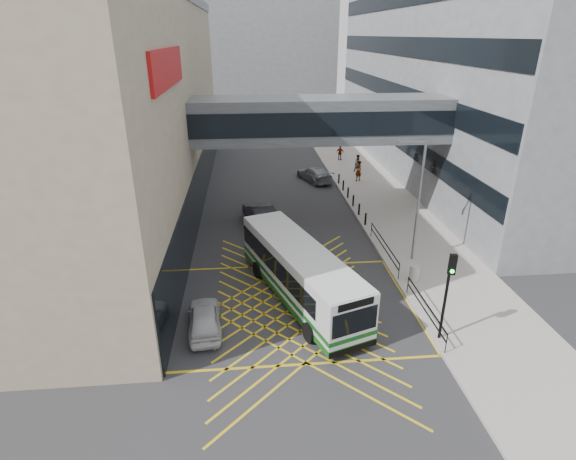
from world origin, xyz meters
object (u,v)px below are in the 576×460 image
object	(u,v)px
street_lamp	(417,195)
litter_bin	(414,273)
car_dark	(261,214)
car_silver	(314,174)
pedestrian_c	(340,153)
traffic_light	(448,285)
bus	(299,271)
pedestrian_a	(358,171)
pedestrian_b	(358,163)
car_white	(205,318)

from	to	relation	value
street_lamp	litter_bin	bearing A→B (deg)	-97.38
car_dark	street_lamp	bearing A→B (deg)	128.57
car_dark	car_silver	bearing A→B (deg)	-132.72
pedestrian_c	street_lamp	bearing A→B (deg)	118.89
car_dark	traffic_light	bearing A→B (deg)	103.09
bus	street_lamp	distance (m)	8.61
traffic_light	street_lamp	xyz separation A→B (m)	(1.32, 7.95, 1.35)
car_dark	street_lamp	distance (m)	11.83
bus	street_lamp	size ratio (longest dim) A/B	1.47
bus	pedestrian_a	distance (m)	21.29
street_lamp	car_dark	bearing A→B (deg)	149.66
pedestrian_a	pedestrian_b	distance (m)	3.17
street_lamp	pedestrian_a	bearing A→B (deg)	94.56
car_dark	pedestrian_a	distance (m)	13.44
street_lamp	pedestrian_c	world-z (taller)	street_lamp
car_white	pedestrian_a	distance (m)	25.58
pedestrian_c	litter_bin	bearing A→B (deg)	117.58
car_dark	pedestrian_a	xyz separation A→B (m)	(9.59, 9.41, 0.35)
car_white	traffic_light	bearing A→B (deg)	164.28
pedestrian_b	street_lamp	bearing A→B (deg)	-105.96
street_lamp	pedestrian_b	world-z (taller)	street_lamp
bus	litter_bin	bearing A→B (deg)	-11.37
car_silver	pedestrian_b	xyz separation A→B (m)	(4.77, 2.18, 0.30)
traffic_light	pedestrian_c	size ratio (longest dim) A/B	2.75
bus	pedestrian_c	distance (m)	28.60
car_dark	litter_bin	xyz separation A→B (m)	(8.35, -9.40, -0.15)
bus	car_silver	size ratio (longest dim) A/B	2.34
bus	street_lamp	world-z (taller)	street_lamp
car_silver	litter_bin	bearing A→B (deg)	77.93
car_white	street_lamp	distance (m)	14.03
pedestrian_b	traffic_light	bearing A→B (deg)	-107.59
bus	pedestrian_c	size ratio (longest dim) A/B	6.80
street_lamp	pedestrian_c	size ratio (longest dim) A/B	4.63
car_white	car_silver	world-z (taller)	car_silver
pedestrian_a	bus	bearing A→B (deg)	39.23
traffic_light	litter_bin	bearing A→B (deg)	94.64
pedestrian_a	car_silver	bearing A→B (deg)	-41.53
pedestrian_a	pedestrian_c	world-z (taller)	pedestrian_a
car_white	street_lamp	xyz separation A→B (m)	(12.13, 6.01, 3.72)
car_white	pedestrian_a	size ratio (longest dim) A/B	2.13
car_silver	pedestrian_b	size ratio (longest dim) A/B	2.71
bus	pedestrian_a	bearing A→B (deg)	48.78
car_silver	pedestrian_a	world-z (taller)	pedestrian_a
traffic_light	pedestrian_a	xyz separation A→B (m)	(1.90, 24.14, -1.90)
car_silver	car_dark	bearing A→B (deg)	41.57
car_dark	street_lamp	world-z (taller)	street_lamp
car_silver	pedestrian_a	xyz separation A→B (m)	(4.05, -0.91, 0.40)
traffic_light	pedestrian_c	bearing A→B (deg)	98.67
street_lamp	car_silver	bearing A→B (deg)	108.08
traffic_light	litter_bin	world-z (taller)	traffic_light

